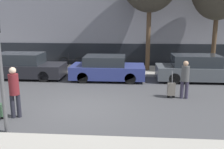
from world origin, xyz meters
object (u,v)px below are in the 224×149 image
pedestrian_right (185,77)px  trolley_right (171,89)px  parked_car_0 (23,67)px  parked_car_2 (198,69)px  parked_car_1 (107,69)px  parked_bicycle (71,62)px  pedestrian_left (14,89)px

pedestrian_right → trolley_right: bearing=-179.9°
parked_car_0 → parked_car_2: (9.90, 0.00, -0.00)m
parked_car_1 → parked_car_2: size_ratio=0.89×
parked_car_2 → trolley_right: bearing=-121.2°
parked_car_2 → parked_bicycle: size_ratio=2.58×
trolley_right → parked_bicycle: bearing=135.1°
parked_car_1 → parked_car_0: bearing=179.0°
parked_car_1 → parked_car_2: (5.00, 0.09, 0.03)m
parked_car_0 → parked_car_1: (4.90, -0.09, -0.03)m
pedestrian_left → parked_car_0: bearing=90.8°
parked_car_0 → pedestrian_right: size_ratio=2.81×
parked_car_1 → pedestrian_right: pedestrian_right is taller
parked_car_0 → parked_car_1: parked_car_0 is taller
parked_car_0 → parked_car_2: size_ratio=1.02×
pedestrian_left → pedestrian_right: pedestrian_left is taller
pedestrian_right → parked_car_2: bearing=70.7°
trolley_right → parked_bicycle: size_ratio=0.68×
pedestrian_left → parked_bicycle: pedestrian_left is taller
parked_car_1 → trolley_right: parked_car_1 is taller
pedestrian_left → pedestrian_right: bearing=2.2°
parked_car_2 → trolley_right: 3.68m
parked_car_0 → pedestrian_left: pedestrian_left is taller
parked_car_2 → parked_car_1: bearing=-179.0°
parked_bicycle → parked_car_2: bearing=-18.8°
parked_car_0 → trolley_right: parked_car_0 is taller
parked_car_1 → parked_car_2: 5.00m
parked_car_0 → pedestrian_right: bearing=-20.3°
parked_car_0 → parked_car_2: 9.90m
trolley_right → parked_car_1: bearing=135.5°
parked_car_0 → trolley_right: (8.00, -3.13, -0.28)m
trolley_right → pedestrian_right: bearing=-3.7°
parked_car_0 → pedestrian_left: size_ratio=2.58×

